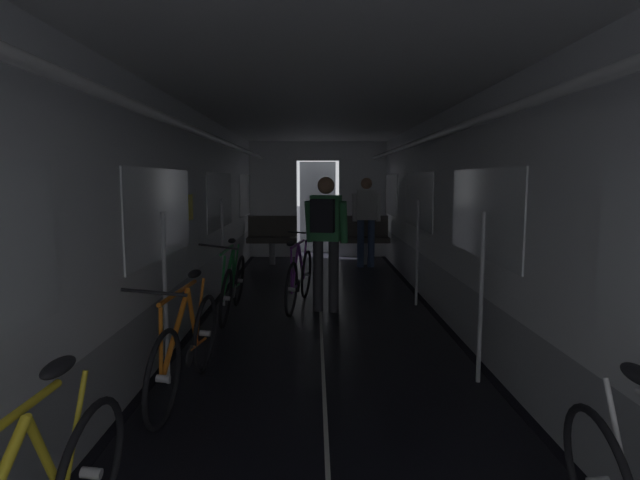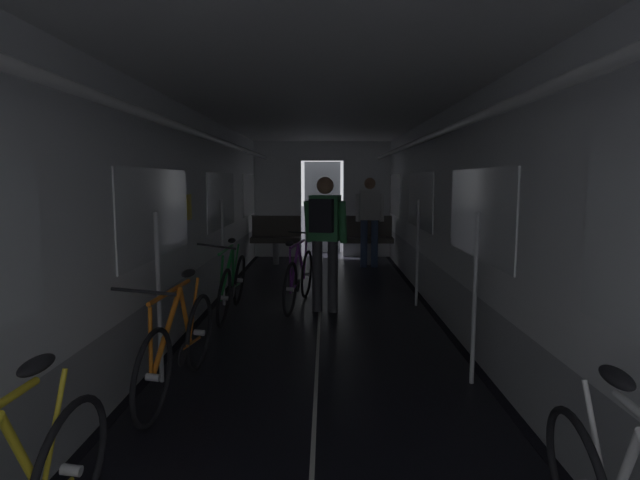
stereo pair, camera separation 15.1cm
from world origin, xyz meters
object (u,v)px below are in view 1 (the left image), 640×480
bench_seat_far_right (364,235)px  bicycle_green (233,285)px  bench_seat_far_left (272,235)px  bicycle_purple_in_aisle (299,278)px  person_cyclist_aisle (325,231)px  bicycle_orange (187,347)px  person_standing_near_bench (366,216)px

bench_seat_far_right → bicycle_green: size_ratio=0.58×
bench_seat_far_left → bench_seat_far_right: bearing=0.0°
bicycle_purple_in_aisle → bench_seat_far_left: bearing=100.4°
bicycle_green → person_cyclist_aisle: person_cyclist_aisle is taller
bench_seat_far_left → bench_seat_far_right: (1.80, 0.00, 0.00)m
bicycle_green → bench_seat_far_left: bearing=87.5°
bicycle_orange → bicycle_purple_in_aisle: size_ratio=1.01×
bicycle_orange → person_cyclist_aisle: 2.81m
bicycle_green → person_cyclist_aisle: size_ratio=1.00×
bench_seat_far_right → bicycle_purple_in_aisle: 3.63m
bicycle_orange → person_cyclist_aisle: person_cyclist_aisle is taller
bicycle_green → bicycle_purple_in_aisle: size_ratio=1.01×
bicycle_green → person_standing_near_bench: person_standing_near_bench is taller
person_standing_near_bench → bicycle_orange: bearing=-108.6°
bench_seat_far_left → person_cyclist_aisle: 3.85m
bench_seat_far_right → bicycle_purple_in_aisle: (-1.17, -3.43, -0.18)m
bicycle_green → bicycle_purple_in_aisle: bearing=28.3°
bench_seat_far_right → bicycle_green: 4.34m
bench_seat_far_left → bicycle_orange: (-0.15, -6.20, -0.18)m
bicycle_orange → person_standing_near_bench: bearing=71.4°
bench_seat_far_left → bench_seat_far_right: same height
bench_seat_far_left → bicycle_purple_in_aisle: (0.63, -3.43, -0.18)m
bench_seat_far_right → bicycle_orange: (-1.95, -6.20, -0.18)m
bench_seat_far_left → person_cyclist_aisle: bearing=-75.4°
person_cyclist_aisle → bicycle_green: bearing=-172.0°
person_cyclist_aisle → bicycle_purple_in_aisle: bearing=141.2°
bicycle_green → person_standing_near_bench: (1.97, 3.49, 0.59)m
bench_seat_far_right → bicycle_green: (-1.97, -3.86, -0.19)m
bench_seat_far_left → person_cyclist_aisle: size_ratio=0.58×
bench_seat_far_right → person_standing_near_bench: person_standing_near_bench is taller
bench_seat_far_left → bicycle_green: same height
bicycle_green → person_standing_near_bench: 4.05m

